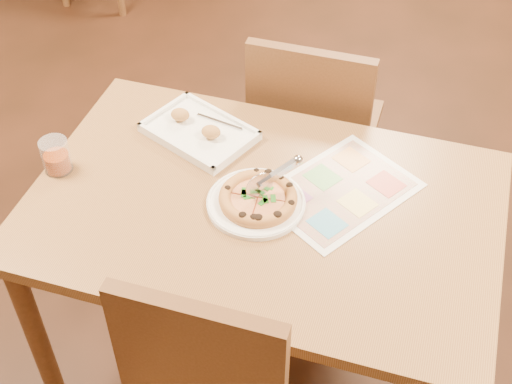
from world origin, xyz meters
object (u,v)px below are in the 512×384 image
(appetizer_tray, at_px, (199,132))
(pizza_cutter, at_px, (272,177))
(plate, at_px, (256,203))
(menu, at_px, (340,190))
(chair_far, at_px, (313,119))
(dining_table, at_px, (263,225))
(glass_tumbler, at_px, (56,157))
(pizza, at_px, (258,198))

(appetizer_tray, bearing_deg, pizza_cutter, -34.79)
(pizza_cutter, xyz_separation_m, appetizer_tray, (-0.29, 0.20, -0.07))
(plate, xyz_separation_m, menu, (0.21, 0.12, -0.00))
(chair_far, bearing_deg, plate, 88.39)
(dining_table, xyz_separation_m, plate, (-0.02, -0.01, 0.09))
(dining_table, relative_size, pizza_cutter, 10.69)
(appetizer_tray, relative_size, glass_tumbler, 3.69)
(appetizer_tray, bearing_deg, dining_table, -39.66)
(chair_far, relative_size, pizza_cutter, 3.86)
(pizza_cutter, height_order, menu, pizza_cutter)
(dining_table, distance_m, appetizer_tray, 0.37)
(pizza_cutter, relative_size, menu, 0.29)
(glass_tumbler, xyz_separation_m, menu, (0.80, 0.15, -0.04))
(pizza_cutter, bearing_deg, menu, -17.46)
(menu, bearing_deg, glass_tumbler, -169.19)
(plate, height_order, appetizer_tray, appetizer_tray)
(plate, bearing_deg, pizza_cutter, 43.58)
(chair_far, bearing_deg, menu, 111.41)
(pizza_cutter, bearing_deg, dining_table, -172.68)
(dining_table, bearing_deg, menu, 30.54)
(dining_table, height_order, appetizer_tray, appetizer_tray)
(pizza, xyz_separation_m, glass_tumbler, (-0.60, -0.03, 0.02))
(dining_table, xyz_separation_m, glass_tumbler, (-0.61, -0.04, 0.13))
(pizza, distance_m, menu, 0.24)
(pizza, height_order, menu, pizza)
(chair_far, xyz_separation_m, pizza_cutter, (0.02, -0.58, 0.24))
(dining_table, height_order, glass_tumbler, glass_tumbler)
(plate, distance_m, pizza_cutter, 0.09)
(chair_far, height_order, glass_tumbler, chair_far)
(plate, bearing_deg, menu, 30.55)
(pizza, relative_size, menu, 0.53)
(dining_table, xyz_separation_m, pizza, (-0.01, -0.01, 0.11))
(pizza_cutter, height_order, appetizer_tray, pizza_cutter)
(dining_table, bearing_deg, plate, -149.33)
(plate, bearing_deg, chair_far, 88.39)
(dining_table, bearing_deg, chair_far, 90.00)
(glass_tumbler, relative_size, menu, 0.25)
(chair_far, xyz_separation_m, pizza, (-0.01, -0.61, 0.18))
(plate, bearing_deg, pizza, 23.94)
(dining_table, distance_m, chair_far, 0.61)
(plate, height_order, menu, plate)
(plate, height_order, glass_tumbler, glass_tumbler)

